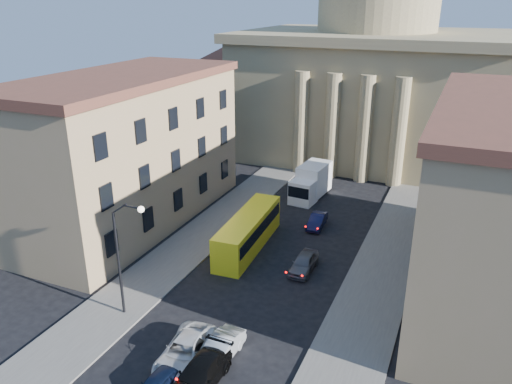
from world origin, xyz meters
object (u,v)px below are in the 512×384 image
box_truck (311,183)px  car_right_near (220,350)px  city_bus (248,231)px  street_lamp (123,250)px

box_truck → car_right_near: bearing=-78.1°
car_right_near → box_truck: bearing=98.2°
car_right_near → city_bus: 15.30m
city_bus → box_truck: (1.45, 14.06, 0.06)m
car_right_near → city_bus: (-4.59, 14.56, 0.94)m
box_truck → street_lamp: bearing=-94.7°
street_lamp → car_right_near: street_lamp is taller
street_lamp → box_truck: (4.91, 27.01, -3.56)m
street_lamp → city_bus: street_lamp is taller
street_lamp → car_right_near: 9.40m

